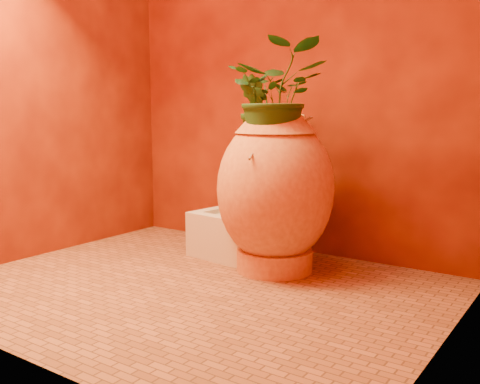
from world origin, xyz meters
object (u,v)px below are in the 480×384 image
Objects in this scene: stone_basin at (242,237)px; wine_bottle_c at (258,214)px; wine_bottle_a at (227,212)px; wall_tap at (300,126)px; wine_bottle_b at (261,218)px; amphora at (275,189)px.

stone_basin is 0.17m from wine_bottle_c.
stone_basin is 2.10× the size of wine_bottle_a.
wall_tap reaches higher than wine_bottle_c.
wine_bottle_a is 1.02× the size of wine_bottle_b.
wine_bottle_a is 0.25m from wine_bottle_c.
amphora is 0.56m from wine_bottle_a.
amphora is at bearing -81.57° from wall_tap.
stone_basin is 4.04× the size of wall_tap.
wall_tap is (0.13, 0.25, 0.57)m from wine_bottle_b.
wine_bottle_b is at bearing -8.66° from wine_bottle_a.
wall_tap reaches higher than wine_bottle_b.
wine_bottle_a is 0.92× the size of wine_bottle_c.
wine_bottle_a is 0.73m from wall_tap.
wine_bottle_a is (-0.48, 0.20, -0.21)m from amphora.
wine_bottle_c is at bearing -130.07° from wall_tap.
wine_bottle_a is at bearing 157.85° from amphora.
stone_basin is at bearing -163.36° from wine_bottle_b.
wine_bottle_c is at bearing 140.78° from amphora.
amphora is 0.48m from stone_basin.
wine_bottle_c is 0.62m from wall_tap.
amphora is 5.99× the size of wall_tap.
stone_basin is at bearing 159.26° from amphora.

